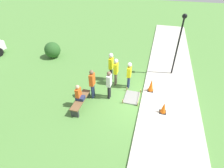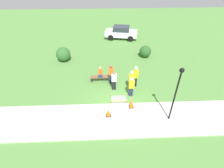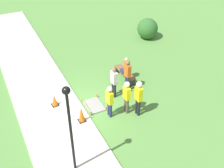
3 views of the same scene
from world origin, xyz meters
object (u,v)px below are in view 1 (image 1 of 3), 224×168
object	(u,v)px
bystander_in_gray_shirt	(109,83)
bystander_in_orange_shirt	(92,82)
park_bench	(81,101)
worker_assistant	(111,64)
worker_trainee	(116,70)
traffic_cone_near_patch	(164,108)
traffic_cone_far_patch	(151,85)
person_seated_on_bench	(79,94)
worker_supervisor	(129,73)
lamppost_near	(180,37)

from	to	relation	value
bystander_in_gray_shirt	bystander_in_orange_shirt	bearing A→B (deg)	103.14
park_bench	bystander_in_orange_shirt	distance (m)	1.19
worker_assistant	worker_trainee	xyz separation A→B (m)	(-0.38, -0.41, -0.10)
traffic_cone_near_patch	traffic_cone_far_patch	size ratio (longest dim) A/B	0.75
bystander_in_gray_shirt	traffic_cone_near_patch	bearing A→B (deg)	-100.13
traffic_cone_near_patch	bystander_in_orange_shirt	size ratio (longest dim) A/B	0.35
traffic_cone_far_patch	person_seated_on_bench	distance (m)	4.18
traffic_cone_near_patch	person_seated_on_bench	bearing A→B (deg)	97.58
worker_supervisor	worker_trainee	distance (m)	0.84
worker_supervisor	bystander_in_orange_shirt	bearing A→B (deg)	130.04
bystander_in_orange_shirt	traffic_cone_far_patch	bearing A→B (deg)	-67.02
bystander_in_orange_shirt	park_bench	bearing A→B (deg)	158.55
person_seated_on_bench	worker_assistant	bearing A→B (deg)	-17.82
worker_assistant	park_bench	bearing A→B (deg)	163.14
worker_assistant	bystander_in_orange_shirt	bearing A→B (deg)	165.34
park_bench	worker_trainee	distance (m)	2.89
traffic_cone_far_patch	worker_assistant	size ratio (longest dim) A/B	0.43
worker_assistant	worker_trainee	world-z (taller)	worker_assistant
bystander_in_orange_shirt	worker_assistant	bearing A→B (deg)	-14.66
traffic_cone_near_patch	worker_supervisor	size ratio (longest dim) A/B	0.36
bystander_in_gray_shirt	traffic_cone_far_patch	bearing A→B (deg)	-63.42
person_seated_on_bench	worker_supervisor	bearing A→B (deg)	-42.32
traffic_cone_near_patch	person_seated_on_bench	distance (m)	4.36
bystander_in_orange_shirt	lamppost_near	distance (m)	5.92
worker_assistant	bystander_in_orange_shirt	size ratio (longest dim) A/B	1.06
worker_trainee	lamppost_near	distance (m)	4.31
traffic_cone_near_patch	worker_trainee	distance (m)	3.59
worker_assistant	lamppost_near	distance (m)	4.45
park_bench	lamppost_near	xyz separation A→B (m)	(4.60, -4.69, 2.31)
traffic_cone_near_patch	worker_supervisor	xyz separation A→B (m)	(1.80, 2.14, 0.60)
worker_supervisor	park_bench	bearing A→B (deg)	138.45
traffic_cone_far_patch	bystander_in_gray_shirt	xyz separation A→B (m)	(-1.11, 2.23, 0.48)
worker_supervisor	bystander_in_gray_shirt	world-z (taller)	bystander_in_gray_shirt
lamppost_near	bystander_in_gray_shirt	bearing A→B (deg)	135.34
bystander_in_orange_shirt	bystander_in_gray_shirt	distance (m)	0.92
bystander_in_orange_shirt	bystander_in_gray_shirt	xyz separation A→B (m)	(0.21, -0.89, -0.04)
park_bench	person_seated_on_bench	xyz separation A→B (m)	(0.01, 0.05, 0.49)
park_bench	traffic_cone_near_patch	bearing A→B (deg)	-82.21
person_seated_on_bench	park_bench	bearing A→B (deg)	-99.56
traffic_cone_near_patch	worker_trainee	world-z (taller)	worker_trainee
traffic_cone_far_patch	park_bench	distance (m)	4.13
person_seated_on_bench	worker_trainee	size ratio (longest dim) A/B	0.50
worker_assistant	lamppost_near	world-z (taller)	lamppost_near
park_bench	lamppost_near	size ratio (longest dim) A/B	0.44
traffic_cone_near_patch	person_seated_on_bench	world-z (taller)	person_seated_on_bench
person_seated_on_bench	worker_trainee	world-z (taller)	worker_trainee
bystander_in_gray_shirt	lamppost_near	bearing A→B (deg)	-44.66
bystander_in_gray_shirt	person_seated_on_bench	bearing A→B (deg)	130.47
traffic_cone_far_patch	bystander_in_orange_shirt	size ratio (longest dim) A/B	0.46
person_seated_on_bench	bystander_in_orange_shirt	size ratio (longest dim) A/B	0.50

